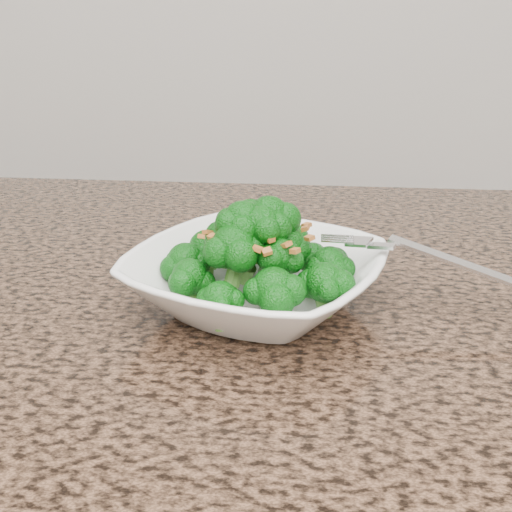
# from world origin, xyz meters

# --- Properties ---
(granite_counter) EXTENTS (1.64, 1.04, 0.03)m
(granite_counter) POSITION_xyz_m (0.00, 0.30, 0.89)
(granite_counter) COLOR brown
(granite_counter) RESTS_ON cabinet
(bowl) EXTENTS (0.28, 0.28, 0.05)m
(bowl) POSITION_xyz_m (0.10, 0.39, 0.93)
(bowl) COLOR white
(bowl) RESTS_ON granite_counter
(broccoli_pile) EXTENTS (0.19, 0.19, 0.07)m
(broccoli_pile) POSITION_xyz_m (0.10, 0.39, 0.99)
(broccoli_pile) COLOR #0A590C
(broccoli_pile) RESTS_ON bowl
(garlic_topping) EXTENTS (0.11, 0.11, 0.01)m
(garlic_topping) POSITION_xyz_m (0.10, 0.39, 1.02)
(garlic_topping) COLOR #B26A2B
(garlic_topping) RESTS_ON broccoli_pile
(fork) EXTENTS (0.19, 0.09, 0.01)m
(fork) POSITION_xyz_m (0.21, 0.40, 0.96)
(fork) COLOR silver
(fork) RESTS_ON bowl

